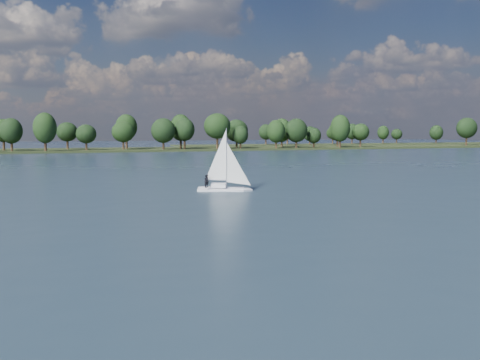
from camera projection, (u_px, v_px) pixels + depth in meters
name	position (u px, v px, depth m)	size (l,w,h in m)	color
ground	(126.00, 169.00, 111.88)	(700.00, 700.00, 0.00)	#233342
far_shore	(85.00, 151.00, 216.41)	(660.00, 40.00, 1.50)	black
far_shore_back	(358.00, 145.00, 316.82)	(220.00, 30.00, 1.40)	black
sailboat	(221.00, 173.00, 70.00)	(6.74, 4.21, 8.61)	white
treeline	(59.00, 131.00, 208.20)	(562.77, 74.06, 18.07)	black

